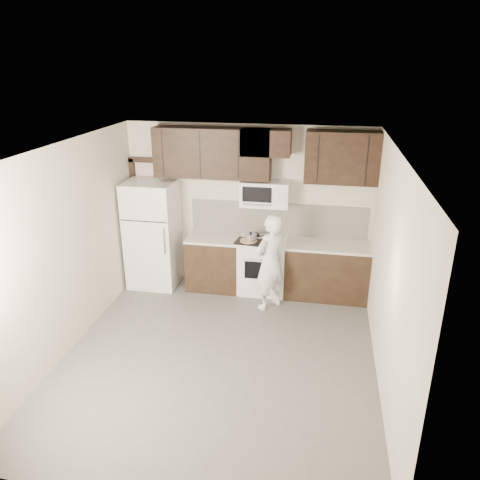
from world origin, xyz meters
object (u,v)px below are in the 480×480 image
(microwave, at_px, (265,193))
(person, at_px, (270,262))
(stove, at_px, (263,265))
(refrigerator, at_px, (153,234))

(microwave, distance_m, person, 1.12)
(stove, relative_size, person, 0.62)
(person, bearing_deg, stove, -119.38)
(microwave, bearing_deg, stove, -89.90)
(microwave, relative_size, refrigerator, 0.42)
(microwave, bearing_deg, refrigerator, -174.85)
(microwave, distance_m, refrigerator, 2.00)
(microwave, height_order, refrigerator, microwave)
(refrigerator, bearing_deg, stove, 1.51)
(person, bearing_deg, microwave, -122.56)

